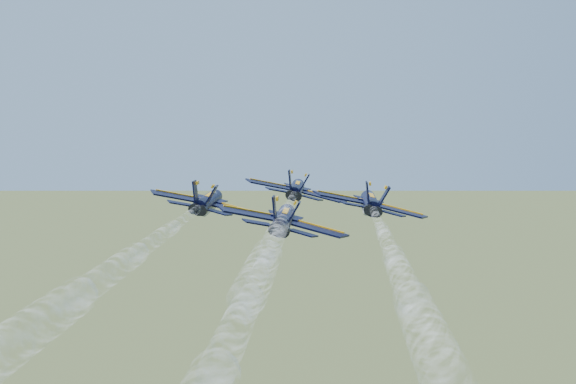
{
  "coord_description": "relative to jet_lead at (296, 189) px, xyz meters",
  "views": [
    {
      "loc": [
        -7.12,
        -98.94,
        115.13
      ],
      "look_at": [
        0.0,
        1.36,
        103.33
      ],
      "focal_mm": 55.0,
      "sensor_mm": 36.0,
      "label": 1
    }
  ],
  "objects": [
    {
      "name": "smoke_trail_slot",
      "position": [
        -9.02,
        -72.26,
        0.04
      ],
      "size": [
        9.14,
        60.01,
        2.51
      ],
      "rotation": [
        0.0,
        0.22,
        -0.12
      ],
      "color": "white"
    },
    {
      "name": "smoke_trail_right",
      "position": [
        1.56,
        -60.26,
        0.04
      ],
      "size": [
        9.14,
        60.01,
        2.51
      ],
      "rotation": [
        0.0,
        0.22,
        -0.12
      ],
      "color": "white"
    },
    {
      "name": "jet_left",
      "position": [
        -11.06,
        -11.73,
        0.0
      ],
      "size": [
        12.97,
        17.17,
        4.41
      ],
      "rotation": [
        0.0,
        0.22,
        -0.12
      ],
      "color": "black"
    },
    {
      "name": "jet_lead",
      "position": [
        0.0,
        0.0,
        0.0
      ],
      "size": [
        12.97,
        17.17,
        4.41
      ],
      "rotation": [
        0.0,
        0.22,
        -0.12
      ],
      "color": "black"
    },
    {
      "name": "jet_right",
      "position": [
        7.25,
        -13.97,
        0.0
      ],
      "size": [
        12.97,
        17.17,
        4.41
      ],
      "rotation": [
        0.0,
        0.22,
        -0.12
      ],
      "color": "black"
    },
    {
      "name": "jet_slot",
      "position": [
        -3.33,
        -25.96,
        0.0
      ],
      "size": [
        12.97,
        17.17,
        4.41
      ],
      "rotation": [
        0.0,
        0.22,
        -0.12
      ],
      "color": "black"
    },
    {
      "name": "smoke_trail_left",
      "position": [
        -16.76,
        -58.02,
        0.04
      ],
      "size": [
        9.14,
        60.01,
        2.51
      ],
      "rotation": [
        0.0,
        0.22,
        -0.12
      ],
      "color": "white"
    },
    {
      "name": "smoke_trail_lead",
      "position": [
        -5.69,
        -46.29,
        0.04
      ],
      "size": [
        9.14,
        60.01,
        2.51
      ],
      "rotation": [
        0.0,
        0.22,
        -0.12
      ],
      "color": "white"
    }
  ]
}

